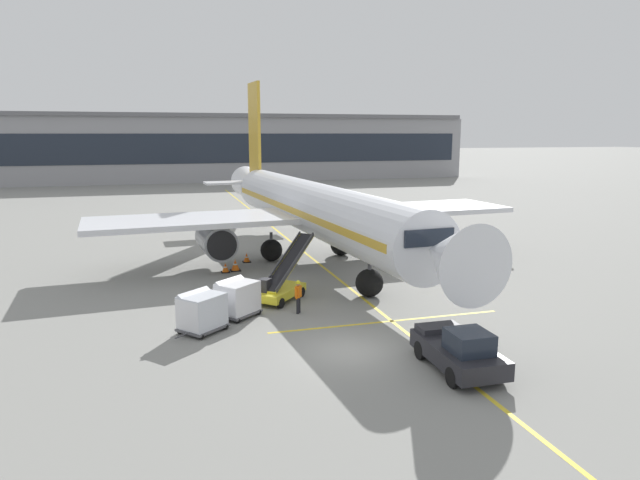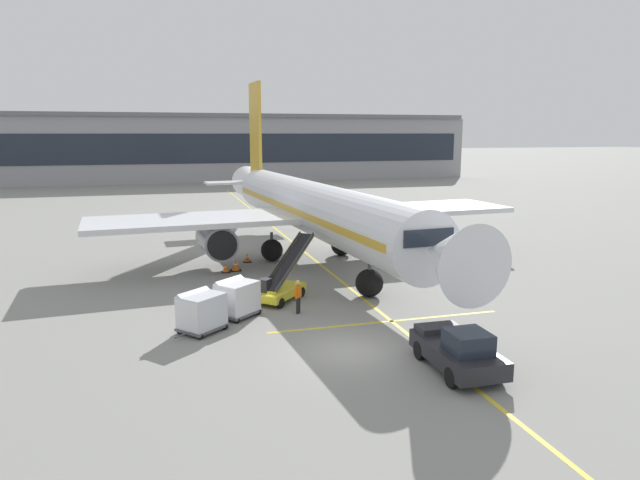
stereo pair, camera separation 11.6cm
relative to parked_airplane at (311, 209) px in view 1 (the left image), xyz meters
The scene contains 14 objects.
ground_plane 17.99m from the parked_airplane, 99.71° to the right, with size 600.00×600.00×0.00m, color gray.
parked_airplane is the anchor object (origin of this frame).
belt_loader 10.42m from the parked_airplane, 114.60° to the right, with size 4.36×4.67×3.36m.
baggage_cart_lead 13.63m from the parked_airplane, 121.38° to the right, with size 2.60×2.52×1.91m.
baggage_cart_second 16.09m from the parked_airplane, 123.89° to the right, with size 2.60×2.52×1.91m.
pushback_tug 20.65m from the parked_airplane, 88.79° to the right, with size 2.18×4.43×1.83m.
ground_crew_by_loader 12.68m from the parked_airplane, 108.13° to the right, with size 0.42×0.48×1.74m.
ground_crew_by_carts 12.62m from the parked_airplane, 122.97° to the right, with size 0.52×0.38×1.74m.
safety_cone_engine_keepout 6.85m from the parked_airplane, 164.07° to the right, with size 0.70×0.70×0.78m.
safety_cone_wingtip 7.55m from the parked_airplane, 163.23° to the right, with size 0.56×0.56×0.64m.
safety_cone_nose_mark 5.80m from the parked_airplane, behind, with size 0.58×0.58×0.66m.
apron_guidance_line_lead_in 3.87m from the parked_airplane, 68.76° to the right, with size 0.20×110.00×0.01m.
apron_guidance_line_stop_bar 14.74m from the parked_airplane, 89.78° to the right, with size 12.00×0.20×0.01m.
terminal_building 80.13m from the parked_airplane, 99.46° to the left, with size 128.89×21.01×12.78m.
Camera 1 is at (-7.58, -21.60, 9.11)m, focal length 31.84 mm.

